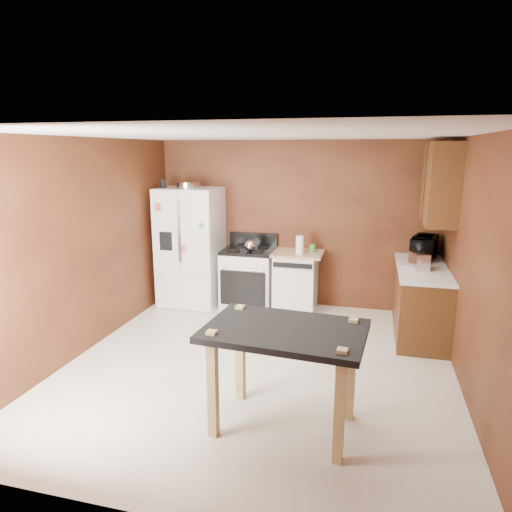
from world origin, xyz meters
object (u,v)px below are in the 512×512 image
at_px(pen_cup, 163,183).
at_px(dishwasher, 296,281).
at_px(gas_range, 249,277).
at_px(refrigerator, 191,247).
at_px(roasting_pan, 189,185).
at_px(paper_towel, 300,245).
at_px(kettle, 250,246).
at_px(microwave, 424,249).
at_px(toaster, 419,261).
at_px(green_canister, 312,248).
at_px(island, 285,343).

bearing_deg(pen_cup, dishwasher, 5.80).
bearing_deg(pen_cup, gas_range, 7.98).
bearing_deg(refrigerator, dishwasher, 2.98).
height_order(roasting_pan, paper_towel, roasting_pan).
height_order(kettle, refrigerator, refrigerator).
distance_m(kettle, refrigerator, 0.98).
height_order(refrigerator, gas_range, refrigerator).
relative_size(kettle, microwave, 0.33).
bearing_deg(pen_cup, toaster, -6.66).
bearing_deg(green_canister, microwave, -3.95).
relative_size(green_canister, microwave, 0.21).
bearing_deg(kettle, roasting_pan, 175.99).
relative_size(toaster, microwave, 0.54).
bearing_deg(refrigerator, toaster, -9.38).
xyz_separation_m(paper_towel, island, (0.34, -2.87, -0.24)).
distance_m(green_canister, refrigerator, 1.86).
bearing_deg(pen_cup, green_canister, 7.19).
bearing_deg(gas_range, roasting_pan, -175.31).
bearing_deg(toaster, island, -134.83).
bearing_deg(green_canister, paper_towel, -127.13).
distance_m(green_canister, toaster, 1.60).
xyz_separation_m(roasting_pan, paper_towel, (1.69, -0.02, -0.82)).
height_order(green_canister, gas_range, gas_range).
bearing_deg(refrigerator, green_canister, 4.98).
relative_size(pen_cup, dishwasher, 0.15).
height_order(paper_towel, refrigerator, refrigerator).
bearing_deg(roasting_pan, pen_cup, -164.08).
distance_m(roasting_pan, refrigerator, 0.94).
height_order(kettle, toaster, toaster).
distance_m(roasting_pan, green_canister, 2.06).
relative_size(pen_cup, toaster, 0.48).
bearing_deg(dishwasher, microwave, -0.97).
xyz_separation_m(toaster, gas_range, (-2.37, 0.60, -0.54)).
bearing_deg(kettle, toaster, -11.28).
relative_size(kettle, dishwasher, 0.19).
bearing_deg(toaster, microwave, 62.79).
relative_size(toaster, dishwasher, 0.31).
xyz_separation_m(pen_cup, dishwasher, (1.99, 0.20, -1.41)).
bearing_deg(green_canister, gas_range, -173.89).
xyz_separation_m(gas_range, dishwasher, (0.72, 0.02, -0.01)).
distance_m(gas_range, dishwasher, 0.72).
relative_size(kettle, paper_towel, 0.65).
distance_m(toaster, dishwasher, 1.85).
distance_m(roasting_pan, pen_cup, 0.38).
xyz_separation_m(paper_towel, green_canister, (0.15, 0.20, -0.08)).
height_order(paper_towel, gas_range, paper_towel).
relative_size(roasting_pan, toaster, 1.26).
height_order(pen_cup, dishwasher, pen_cup).
distance_m(paper_towel, green_canister, 0.26).
height_order(gas_range, dishwasher, gas_range).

